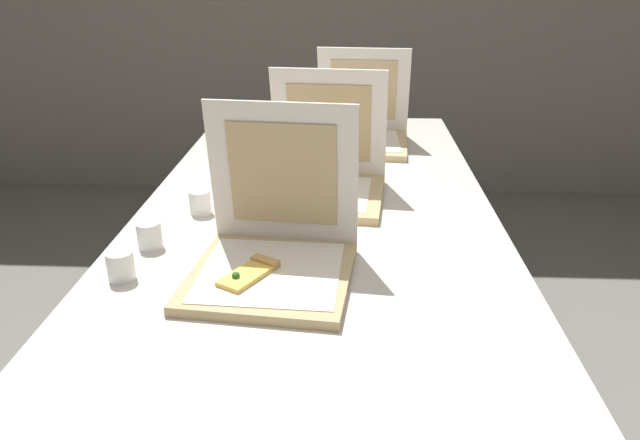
# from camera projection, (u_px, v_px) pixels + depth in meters

# --- Properties ---
(table) EXTENTS (0.96, 2.18, 0.75)m
(table) POSITION_uv_depth(u_px,v_px,m) (315.00, 232.00, 1.60)
(table) COLOR beige
(table) RESTS_ON ground
(pizza_box_front) EXTENTS (0.37, 0.37, 0.35)m
(pizza_box_front) POSITION_uv_depth(u_px,v_px,m) (273.00, 253.00, 1.27)
(pizza_box_front) COLOR tan
(pizza_box_front) RESTS_ON table
(pizza_box_middle) EXTENTS (0.36, 0.37, 0.35)m
(pizza_box_middle) POSITION_uv_depth(u_px,v_px,m) (324.00, 179.00, 1.70)
(pizza_box_middle) COLOR tan
(pizza_box_middle) RESTS_ON table
(pizza_box_back) EXTENTS (0.36, 0.36, 0.34)m
(pizza_box_back) POSITION_uv_depth(u_px,v_px,m) (361.00, 131.00, 2.17)
(pizza_box_back) COLOR tan
(pizza_box_back) RESTS_ON table
(cup_white_mid) EXTENTS (0.06, 0.06, 0.06)m
(cup_white_mid) POSITION_uv_depth(u_px,v_px,m) (200.00, 202.00, 1.59)
(cup_white_mid) COLOR white
(cup_white_mid) RESTS_ON table
(cup_white_near_center) EXTENTS (0.06, 0.06, 0.06)m
(cup_white_near_center) POSITION_uv_depth(u_px,v_px,m) (149.00, 235.00, 1.40)
(cup_white_near_center) COLOR white
(cup_white_near_center) RESTS_ON table
(cup_white_near_left) EXTENTS (0.06, 0.06, 0.06)m
(cup_white_near_left) POSITION_uv_depth(u_px,v_px,m) (121.00, 266.00, 1.26)
(cup_white_near_left) COLOR white
(cup_white_near_left) RESTS_ON table
(cup_white_far) EXTENTS (0.06, 0.06, 0.06)m
(cup_white_far) POSITION_uv_depth(u_px,v_px,m) (244.00, 161.00, 1.92)
(cup_white_far) COLOR white
(cup_white_far) RESTS_ON table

